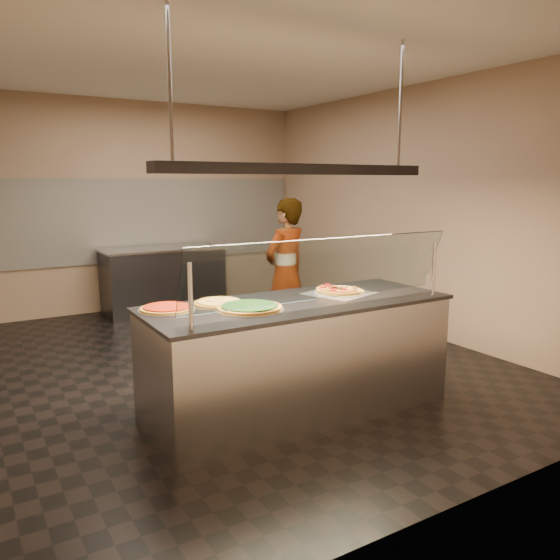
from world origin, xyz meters
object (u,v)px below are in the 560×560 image
heat_lamp_housing (299,169)px  half_pizza_pepperoni (330,291)px  pizza_tomato (167,308)px  half_pizza_sausage (349,289)px  perforated_tray (339,293)px  pizza_spatula (223,301)px  prep_table (164,280)px  worker (286,272)px  sneeze_guard (324,270)px  serving_counter (298,357)px  pizza_spinach (249,307)px  pizza_cheese (219,303)px

heat_lamp_housing → half_pizza_pepperoni: bearing=10.9°
pizza_tomato → half_pizza_sausage: bearing=-6.4°
heat_lamp_housing → perforated_tray: bearing=8.6°
pizza_tomato → pizza_spatula: size_ratio=1.50×
pizza_spatula → prep_table: 3.91m
prep_table → worker: 2.38m
sneeze_guard → pizza_spatula: bearing=137.2°
pizza_spatula → worker: (1.51, 1.54, -0.12)m
serving_counter → pizza_spatula: size_ratio=8.86×
worker → heat_lamp_housing: (-0.94, -1.72, 1.11)m
pizza_spinach → heat_lamp_housing: size_ratio=0.22×
half_pizza_sausage → pizza_spatula: bearing=173.9°
pizza_tomato → prep_table: (1.25, 3.73, -0.48)m
sneeze_guard → half_pizza_sausage: bearing=36.3°
pizza_cheese → worker: 2.15m
serving_counter → half_pizza_pepperoni: (0.36, 0.07, 0.50)m
perforated_tray → half_pizza_sausage: (0.10, -0.00, 0.02)m
sneeze_guard → heat_lamp_housing: (0.00, 0.34, 0.72)m
half_pizza_sausage → pizza_spatula: half_pizza_sausage is taller
pizza_spatula → half_pizza_pepperoni: bearing=-7.0°
worker → heat_lamp_housing: size_ratio=0.73×
pizza_spinach → heat_lamp_housing: (0.47, 0.06, 1.00)m
half_pizza_sausage → pizza_tomato: half_pizza_sausage is taller
prep_table → sneeze_guard: bearing=-93.4°
serving_counter → half_pizza_pepperoni: 0.62m
pizza_spinach → worker: (1.41, 1.78, -0.11)m
pizza_cheese → prep_table: pizza_cheese is taller
pizza_cheese → pizza_tomato: 0.41m
half_pizza_sausage → prep_table: half_pizza_sausage is taller
pizza_spatula → perforated_tray: bearing=-6.4°
pizza_spinach → perforated_tray: bearing=7.8°
half_pizza_pepperoni → prep_table: half_pizza_pepperoni is taller
half_pizza_pepperoni → pizza_tomato: size_ratio=1.05×
perforated_tray → pizza_spatula: bearing=173.6°
prep_table → pizza_spinach: bearing=-100.2°
serving_counter → prep_table: size_ratio=1.45×
worker → half_pizza_sausage: bearing=58.1°
prep_table → heat_lamp_housing: size_ratio=0.74×
pizza_spinach → pizza_spatula: bearing=113.1°
perforated_tray → sneeze_guard: bearing=-137.8°
sneeze_guard → heat_lamp_housing: 0.80m
sneeze_guard → pizza_spinach: (-0.47, 0.29, -0.28)m
perforated_tray → worker: size_ratio=0.36×
prep_table → half_pizza_sausage: bearing=-85.6°
serving_counter → perforated_tray: 0.66m
sneeze_guard → heat_lamp_housing: size_ratio=0.96×
serving_counter → heat_lamp_housing: size_ratio=1.07×
perforated_tray → worker: (0.49, 1.66, -0.10)m
half_pizza_sausage → pizza_cheese: half_pizza_sausage is taller
pizza_cheese → pizza_tomato: size_ratio=0.98×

